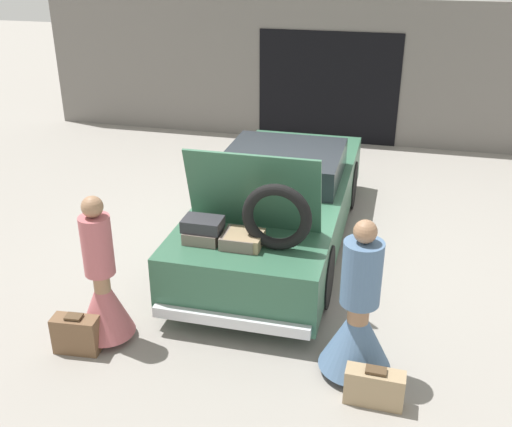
# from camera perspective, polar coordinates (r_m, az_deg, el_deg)

# --- Properties ---
(ground_plane) EXTENTS (40.00, 40.00, 0.00)m
(ground_plane) POSITION_cam_1_polar(r_m,az_deg,el_deg) (8.32, 2.14, -2.68)
(ground_plane) COLOR gray
(garage_wall_back) EXTENTS (12.00, 0.14, 2.80)m
(garage_wall_back) POSITION_cam_1_polar(r_m,az_deg,el_deg) (12.26, 6.98, 13.17)
(garage_wall_back) COLOR slate
(garage_wall_back) RESTS_ON ground_plane
(car) EXTENTS (1.80, 4.73, 1.80)m
(car) POSITION_cam_1_polar(r_m,az_deg,el_deg) (8.05, 2.19, 1.01)
(car) COLOR #336047
(car) RESTS_ON ground_plane
(person_left) EXTENTS (0.58, 0.58, 1.62)m
(person_left) POSITION_cam_1_polar(r_m,az_deg,el_deg) (6.33, -14.38, -7.12)
(person_left) COLOR #997051
(person_left) RESTS_ON ground_plane
(person_right) EXTENTS (0.70, 0.70, 1.63)m
(person_right) POSITION_cam_1_polar(r_m,az_deg,el_deg) (5.77, 9.65, -10.14)
(person_right) COLOR #997051
(person_right) RESTS_ON ground_plane
(suitcase_beside_left_person) EXTENTS (0.48, 0.24, 0.43)m
(suitcase_beside_left_person) POSITION_cam_1_polar(r_m,az_deg,el_deg) (6.43, -16.73, -10.96)
(suitcase_beside_left_person) COLOR brown
(suitcase_beside_left_person) RESTS_ON ground_plane
(suitcase_beside_right_person) EXTENTS (0.54, 0.20, 0.38)m
(suitcase_beside_right_person) POSITION_cam_1_polar(r_m,az_deg,el_deg) (5.70, 11.20, -15.91)
(suitcase_beside_right_person) COLOR #9E8460
(suitcase_beside_right_person) RESTS_ON ground_plane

